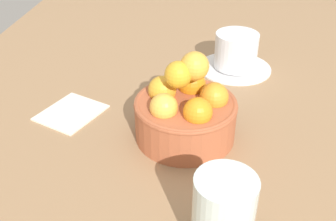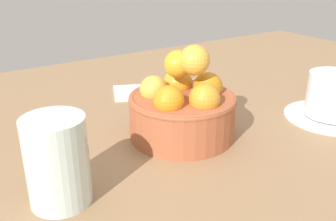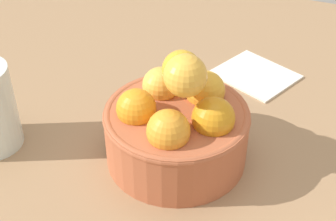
{
  "view_description": "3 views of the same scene",
  "coord_description": "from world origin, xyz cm",
  "px_view_note": "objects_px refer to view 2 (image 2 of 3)",
  "views": [
    {
      "loc": [
        -51.53,
        -3.99,
        38.24
      ],
      "look_at": [
        -1.5,
        2.5,
        5.58
      ],
      "focal_mm": 43.26,
      "sensor_mm": 36.0,
      "label": 1
    },
    {
      "loc": [
        -30.07,
        -42.31,
        25.82
      ],
      "look_at": [
        -1.1,
        2.14,
        3.62
      ],
      "focal_mm": 40.91,
      "sensor_mm": 36.0,
      "label": 2
    },
    {
      "loc": [
        14.91,
        -38.13,
        37.17
      ],
      "look_at": [
        -1.85,
        2.07,
        4.56
      ],
      "focal_mm": 52.02,
      "sensor_mm": 36.0,
      "label": 3
    }
  ],
  "objects_px": {
    "coffee_cup": "(333,99)",
    "folded_napkin": "(140,91)",
    "terracotta_bowl": "(183,107)",
    "water_glass": "(57,161)"
  },
  "relations": [
    {
      "from": "coffee_cup",
      "to": "folded_napkin",
      "type": "relative_size",
      "value": 1.47
    },
    {
      "from": "coffee_cup",
      "to": "folded_napkin",
      "type": "height_order",
      "value": "coffee_cup"
    },
    {
      "from": "terracotta_bowl",
      "to": "folded_napkin",
      "type": "xyz_separation_m",
      "value": [
        0.04,
        0.2,
        -0.04
      ]
    },
    {
      "from": "water_glass",
      "to": "folded_napkin",
      "type": "bearing_deg",
      "value": 46.64
    },
    {
      "from": "coffee_cup",
      "to": "terracotta_bowl",
      "type": "bearing_deg",
      "value": 162.07
    },
    {
      "from": "water_glass",
      "to": "folded_napkin",
      "type": "xyz_separation_m",
      "value": [
        0.25,
        0.26,
        -0.05
      ]
    },
    {
      "from": "coffee_cup",
      "to": "folded_napkin",
      "type": "distance_m",
      "value": 0.35
    },
    {
      "from": "coffee_cup",
      "to": "water_glass",
      "type": "height_order",
      "value": "water_glass"
    },
    {
      "from": "coffee_cup",
      "to": "water_glass",
      "type": "bearing_deg",
      "value": 177.46
    },
    {
      "from": "terracotta_bowl",
      "to": "coffee_cup",
      "type": "bearing_deg",
      "value": -17.93
    }
  ]
}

